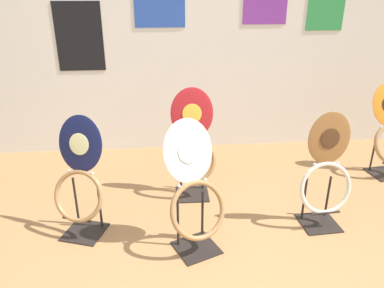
{
  "coord_description": "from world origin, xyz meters",
  "views": [
    {
      "loc": [
        -0.21,
        -1.48,
        1.73
      ],
      "look_at": [
        0.04,
        1.24,
        0.55
      ],
      "focal_mm": 35.0,
      "sensor_mm": 36.0,
      "label": 1
    }
  ],
  "objects_px": {
    "toilet_seat_display_woodgrain": "(326,178)",
    "toilet_seat_display_white_plain": "(194,192)",
    "toilet_seat_display_navy_moon": "(80,179)",
    "toilet_seat_display_crimson_swirl": "(192,148)"
  },
  "relations": [
    {
      "from": "toilet_seat_display_navy_moon",
      "to": "toilet_seat_display_crimson_swirl",
      "type": "distance_m",
      "value": 0.97
    },
    {
      "from": "toilet_seat_display_woodgrain",
      "to": "toilet_seat_display_navy_moon",
      "type": "relative_size",
      "value": 1.01
    },
    {
      "from": "toilet_seat_display_white_plain",
      "to": "toilet_seat_display_navy_moon",
      "type": "distance_m",
      "value": 0.84
    },
    {
      "from": "toilet_seat_display_woodgrain",
      "to": "toilet_seat_display_navy_moon",
      "type": "bearing_deg",
      "value": 177.45
    },
    {
      "from": "toilet_seat_display_white_plain",
      "to": "toilet_seat_display_crimson_swirl",
      "type": "distance_m",
      "value": 0.72
    },
    {
      "from": "toilet_seat_display_white_plain",
      "to": "toilet_seat_display_navy_moon",
      "type": "relative_size",
      "value": 1.03
    },
    {
      "from": "toilet_seat_display_crimson_swirl",
      "to": "toilet_seat_display_white_plain",
      "type": "bearing_deg",
      "value": -94.31
    },
    {
      "from": "toilet_seat_display_crimson_swirl",
      "to": "toilet_seat_display_woodgrain",
      "type": "bearing_deg",
      "value": -30.05
    },
    {
      "from": "toilet_seat_display_woodgrain",
      "to": "toilet_seat_display_white_plain",
      "type": "relative_size",
      "value": 0.98
    },
    {
      "from": "toilet_seat_display_navy_moon",
      "to": "toilet_seat_display_crimson_swirl",
      "type": "bearing_deg",
      "value": 28.59
    }
  ]
}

